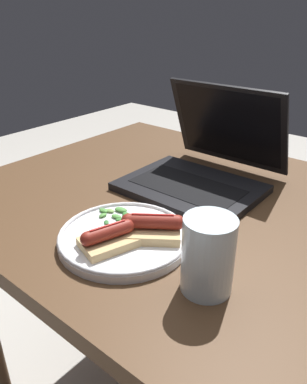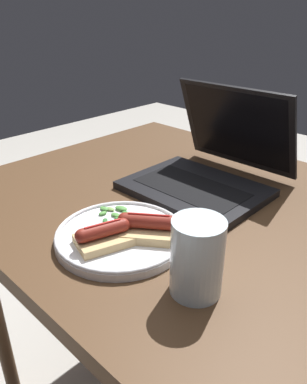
{
  "view_description": "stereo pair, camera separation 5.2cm",
  "coord_description": "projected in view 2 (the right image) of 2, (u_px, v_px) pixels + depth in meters",
  "views": [
    {
      "loc": [
        0.38,
        -0.63,
        1.13
      ],
      "look_at": [
        -0.05,
        -0.11,
        0.8
      ],
      "focal_mm": 35.0,
      "sensor_mm": 36.0,
      "label": 1
    },
    {
      "loc": [
        0.42,
        -0.59,
        1.13
      ],
      "look_at": [
        -0.05,
        -0.11,
        0.8
      ],
      "focal_mm": 35.0,
      "sensor_mm": 36.0,
      "label": 2
    }
  ],
  "objects": [
    {
      "name": "salad_pile",
      "position": [
        115.0,
        212.0,
        0.76
      ],
      "size": [
        0.07,
        0.07,
        0.01
      ],
      "color": "#4C8E3D",
      "rests_on": "plate"
    },
    {
      "name": "sausage_toast_middle",
      "position": [
        103.0,
        235.0,
        0.66
      ],
      "size": [
        0.09,
        0.11,
        0.04
      ],
      "rotation": [
        0.0,
        0.0,
        1.26
      ],
      "color": "tan",
      "rests_on": "plate"
    },
    {
      "name": "desk",
      "position": [
        202.0,
        232.0,
        0.85
      ],
      "size": [
        1.1,
        0.82,
        0.74
      ],
      "color": "#4C331E",
      "rests_on": "ground_plane"
    },
    {
      "name": "laptop",
      "position": [
        207.0,
        170.0,
        0.89
      ],
      "size": [
        0.31,
        0.32,
        0.23
      ],
      "color": "black",
      "rests_on": "desk"
    },
    {
      "name": "drinking_glass",
      "position": [
        197.0,
        257.0,
        0.55
      ],
      "size": [
        0.08,
        0.08,
        0.12
      ],
      "color": "silver",
      "rests_on": "desk"
    },
    {
      "name": "plate",
      "position": [
        121.0,
        235.0,
        0.7
      ],
      "size": [
        0.24,
        0.24,
        0.02
      ],
      "color": "silver",
      "rests_on": "desk"
    },
    {
      "name": "sausage_toast_left",
      "position": [
        149.0,
        227.0,
        0.68
      ],
      "size": [
        0.12,
        0.12,
        0.05
      ],
      "rotation": [
        0.0,
        0.0,
        3.77
      ],
      "color": "tan",
      "rests_on": "plate"
    }
  ]
}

